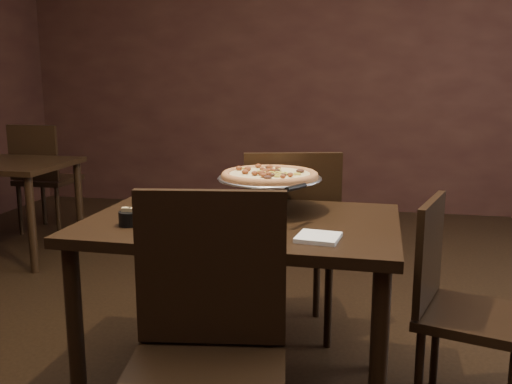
# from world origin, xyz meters

# --- Properties ---
(room) EXTENTS (6.04, 7.04, 2.84)m
(room) POSITION_xyz_m (0.06, 0.03, 1.40)
(room) COLOR black
(room) RESTS_ON ground
(dining_table) EXTENTS (1.24, 0.84, 0.77)m
(dining_table) POSITION_xyz_m (0.06, -0.08, 0.67)
(dining_table) COLOR black
(dining_table) RESTS_ON ground
(pizza_stand) EXTENTS (0.44, 0.44, 0.18)m
(pizza_stand) POSITION_xyz_m (0.14, 0.10, 0.92)
(pizza_stand) COLOR silver
(pizza_stand) RESTS_ON dining_table
(parmesan_shaker) EXTENTS (0.06, 0.06, 0.10)m
(parmesan_shaker) POSITION_xyz_m (-0.21, -0.18, 0.82)
(parmesan_shaker) COLOR #F9F6C1
(parmesan_shaker) RESTS_ON dining_table
(pepper_flake_shaker) EXTENTS (0.05, 0.05, 0.09)m
(pepper_flake_shaker) POSITION_xyz_m (-0.11, -0.30, 0.81)
(pepper_flake_shaker) COLOR maroon
(pepper_flake_shaker) RESTS_ON dining_table
(packet_caddy) EXTENTS (0.09, 0.09, 0.07)m
(packet_caddy) POSITION_xyz_m (-0.33, -0.26, 0.80)
(packet_caddy) COLOR black
(packet_caddy) RESTS_ON dining_table
(napkin_stack) EXTENTS (0.16, 0.16, 0.02)m
(napkin_stack) POSITION_xyz_m (0.39, -0.31, 0.78)
(napkin_stack) COLOR white
(napkin_stack) RESTS_ON dining_table
(plate_left) EXTENTS (0.21, 0.21, 0.01)m
(plate_left) POSITION_xyz_m (-0.39, 0.16, 0.77)
(plate_left) COLOR white
(plate_left) RESTS_ON dining_table
(plate_near) EXTENTS (0.25, 0.25, 0.01)m
(plate_near) POSITION_xyz_m (0.06, -0.36, 0.78)
(plate_near) COLOR white
(plate_near) RESTS_ON dining_table
(serving_spatula) EXTENTS (0.16, 0.16, 0.02)m
(serving_spatula) POSITION_xyz_m (0.29, -0.13, 0.91)
(serving_spatula) COLOR silver
(serving_spatula) RESTS_ON pizza_stand
(chair_far) EXTENTS (0.56, 0.56, 0.98)m
(chair_far) POSITION_xyz_m (0.17, 0.49, 0.54)
(chair_far) COLOR black
(chair_far) RESTS_ON ground
(chair_near) EXTENTS (0.53, 0.53, 0.99)m
(chair_near) POSITION_xyz_m (0.11, -0.75, 0.54)
(chair_near) COLOR black
(chair_near) RESTS_ON ground
(chair_side) EXTENTS (0.50, 0.50, 0.86)m
(chair_side) POSITION_xyz_m (0.91, -0.02, 0.47)
(chair_side) COLOR black
(chair_side) RESTS_ON ground
(bg_chair_far) EXTENTS (0.44, 0.44, 0.94)m
(bg_chair_far) POSITION_xyz_m (-2.18, 2.09, 0.51)
(bg_chair_far) COLOR black
(bg_chair_far) RESTS_ON ground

